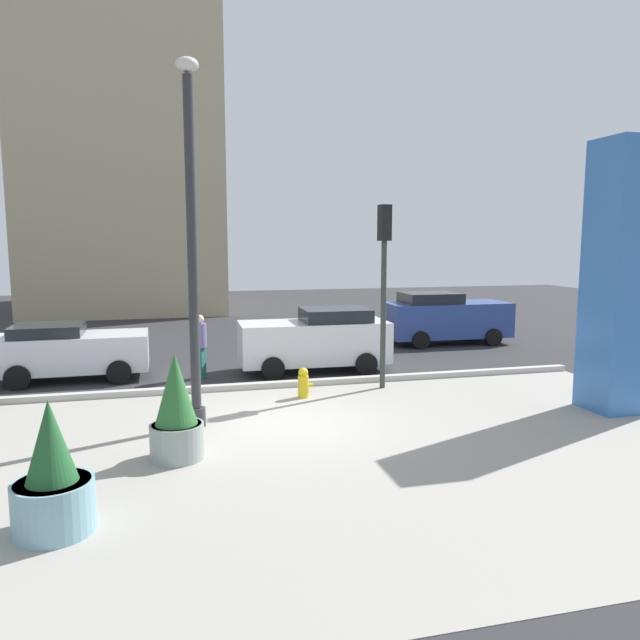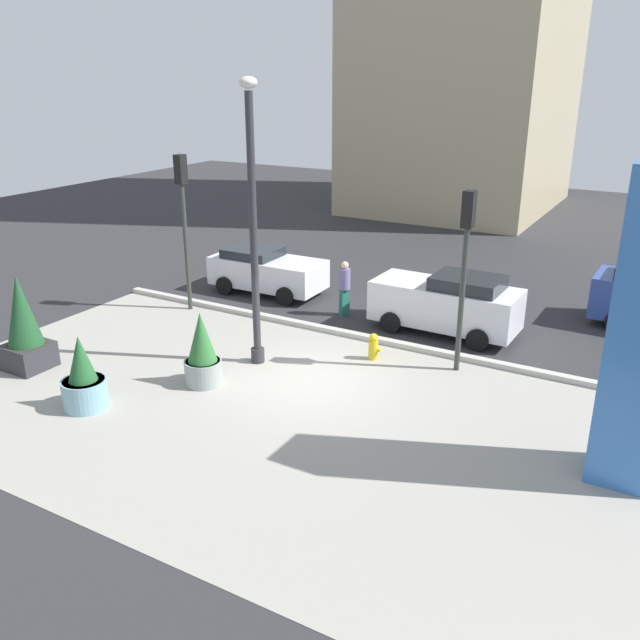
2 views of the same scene
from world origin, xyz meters
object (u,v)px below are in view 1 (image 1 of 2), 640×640
(car_passing_lane, at_px, (70,351))
(car_curb_west, at_px, (445,318))
(pedestrian_by_curb, at_px, (200,343))
(art_pillar_blue, at_px, (620,278))
(potted_plant_curbside, at_px, (176,413))
(car_intersection, at_px, (316,340))
(lamp_post, at_px, (192,254))
(potted_plant_near_left, at_px, (53,482))
(traffic_light_corner, at_px, (384,267))
(fire_hydrant, at_px, (303,383))

(car_passing_lane, bearing_deg, car_curb_west, 12.95)
(pedestrian_by_curb, bearing_deg, art_pillar_blue, -31.47)
(potted_plant_curbside, bearing_deg, car_intersection, 57.55)
(lamp_post, distance_m, potted_plant_curbside, 3.28)
(potted_plant_near_left, distance_m, traffic_light_corner, 9.62)
(traffic_light_corner, bearing_deg, fire_hydrant, -168.28)
(art_pillar_blue, height_order, potted_plant_near_left, art_pillar_blue)
(lamp_post, height_order, fire_hydrant, lamp_post)
(car_passing_lane, bearing_deg, pedestrian_by_curb, -11.75)
(car_passing_lane, bearing_deg, fire_hydrant, -30.72)
(art_pillar_blue, relative_size, potted_plant_near_left, 3.34)
(car_curb_west, bearing_deg, potted_plant_near_left, -133.24)
(art_pillar_blue, xyz_separation_m, pedestrian_by_curb, (-8.90, 5.45, -2.00))
(lamp_post, bearing_deg, fire_hydrant, 33.05)
(traffic_light_corner, bearing_deg, pedestrian_by_curb, 153.39)
(car_passing_lane, xyz_separation_m, car_curb_west, (12.64, 2.91, 0.16))
(potted_plant_near_left, height_order, car_intersection, car_intersection)
(potted_plant_curbside, relative_size, car_passing_lane, 0.47)
(fire_hydrant, bearing_deg, car_passing_lane, 149.28)
(car_passing_lane, bearing_deg, art_pillar_blue, -26.49)
(traffic_light_corner, height_order, car_intersection, traffic_light_corner)
(art_pillar_blue, bearing_deg, car_curb_west, 88.38)
(potted_plant_curbside, bearing_deg, car_passing_lane, 111.72)
(traffic_light_corner, bearing_deg, car_intersection, 115.73)
(art_pillar_blue, bearing_deg, potted_plant_curbside, -175.41)
(art_pillar_blue, distance_m, traffic_light_corner, 5.40)
(art_pillar_blue, xyz_separation_m, car_passing_lane, (-12.38, 6.17, -2.19))
(art_pillar_blue, relative_size, potted_plant_curbside, 3.16)
(potted_plant_near_left, xyz_separation_m, car_intersection, (5.66, 8.74, 0.24))
(art_pillar_blue, height_order, car_intersection, art_pillar_blue)
(fire_hydrant, distance_m, car_curb_west, 9.35)
(art_pillar_blue, relative_size, car_curb_west, 1.30)
(potted_plant_curbside, xyz_separation_m, traffic_light_corner, (5.25, 3.95, 2.32))
(potted_plant_curbside, xyz_separation_m, fire_hydrant, (3.04, 3.49, -0.47))
(car_intersection, xyz_separation_m, car_curb_west, (5.80, 3.45, 0.04))
(lamp_post, bearing_deg, car_curb_west, 40.47)
(fire_hydrant, height_order, traffic_light_corner, traffic_light_corner)
(pedestrian_by_curb, bearing_deg, car_passing_lane, 168.25)
(lamp_post, relative_size, pedestrian_by_curb, 4.08)
(car_passing_lane, height_order, car_intersection, car_intersection)
(lamp_post, xyz_separation_m, fire_hydrant, (2.63, 1.71, -3.18))
(art_pillar_blue, bearing_deg, pedestrian_by_curb, 148.53)
(car_intersection, height_order, pedestrian_by_curb, car_intersection)
(lamp_post, relative_size, art_pillar_blue, 1.21)
(art_pillar_blue, bearing_deg, fire_hydrant, 157.53)
(potted_plant_near_left, height_order, car_curb_west, car_curb_west)
(potted_plant_near_left, bearing_deg, fire_hydrant, 51.54)
(art_pillar_blue, distance_m, potted_plant_curbside, 9.89)
(potted_plant_near_left, relative_size, traffic_light_corner, 0.38)
(fire_hydrant, bearing_deg, car_curb_west, 42.95)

